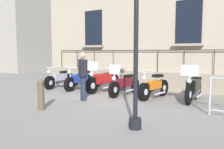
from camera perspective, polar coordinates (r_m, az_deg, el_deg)
ground_plane at (r=9.30m, az=-0.83°, el=-5.04°), size 60.00×60.00×0.00m
building_facade at (r=11.65m, az=6.50°, el=14.54°), size 0.82×11.25×7.31m
motorcycle_silver at (r=11.49m, az=-12.65°, el=-1.13°), size 2.16×0.54×1.01m
motorcycle_blue at (r=10.74m, az=-7.93°, el=-1.37°), size 2.10×0.67×1.05m
motorcycle_red at (r=9.98m, az=-2.16°, el=-1.52°), size 2.24×0.65×1.32m
motorcycle_maroon at (r=9.23m, az=3.14°, el=-2.47°), size 2.16×0.56×1.24m
motorcycle_orange at (r=8.72m, az=10.29°, el=-3.21°), size 1.92×0.71×1.01m
motorcycle_black at (r=8.56m, az=19.55°, el=-3.04°), size 2.14×0.68×1.29m
lamppost at (r=5.17m, az=6.03°, el=17.08°), size 0.34×0.34×4.75m
bollard at (r=7.18m, az=-17.13°, el=-4.73°), size 0.19×0.19×0.91m
pedestrian_standing at (r=8.14m, az=-7.21°, el=0.28°), size 0.38×0.46×1.71m
distant_building at (r=23.63m, az=-21.95°, el=15.41°), size 4.64×5.25×11.82m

